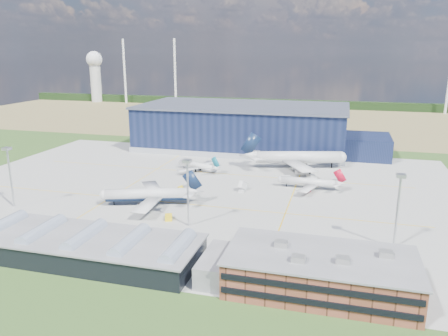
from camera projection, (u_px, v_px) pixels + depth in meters
ground at (190, 196)px, 177.71m from camera, size 600.00×600.00×0.00m
apron at (198, 188)px, 187.02m from camera, size 220.00×160.00×0.08m
farmland at (275, 118)px, 382.63m from camera, size 600.00×220.00×0.01m
treeline at (287, 103)px, 456.11m from camera, size 600.00×8.00×8.00m
horizon_dressing at (117, 72)px, 491.89m from camera, size 440.20×18.00×70.00m
hangar at (247, 129)px, 262.29m from camera, size 145.00×62.00×26.10m
ops_building at (320, 272)px, 106.53m from camera, size 46.00×23.00×10.90m
glass_concourse at (97, 247)px, 122.51m from camera, size 78.00×23.00×8.60m
light_mast_west at (9, 167)px, 161.08m from camera, size 2.60×2.60×23.00m
light_mast_center at (188, 182)px, 143.21m from camera, size 2.60×2.60×23.00m
light_mast_east at (398, 199)px, 126.62m from camera, size 2.60×2.60×23.00m
airliner_navy at (146, 188)px, 165.80m from camera, size 50.52×49.98×13.01m
airliner_red at (308, 178)px, 185.38m from camera, size 30.69×30.08×9.60m
airliner_widebody at (298, 151)px, 217.06m from camera, size 66.20×65.37×17.68m
airliner_regional at (197, 162)px, 213.55m from camera, size 34.30×33.97×8.69m
gse_tug_a at (169, 217)px, 152.20m from camera, size 3.75×4.61×1.66m
gse_tug_b at (182, 188)px, 185.73m from camera, size 2.91×3.55×1.32m
gse_cart_a at (284, 177)px, 201.18m from camera, size 1.99×2.82×1.17m
gse_van_b at (289, 178)px, 198.43m from camera, size 4.42×4.60×2.01m
gse_tug_c at (319, 183)px, 192.70m from camera, size 2.05×2.99×1.23m
gse_cart_b at (213, 169)px, 215.19m from camera, size 3.33×3.11×1.20m
airstair at (243, 187)px, 183.64m from camera, size 3.12×4.95×2.95m
car_a at (243, 236)px, 137.29m from camera, size 3.80×1.78×1.26m
car_b at (374, 272)px, 115.33m from camera, size 3.77×1.73×1.20m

